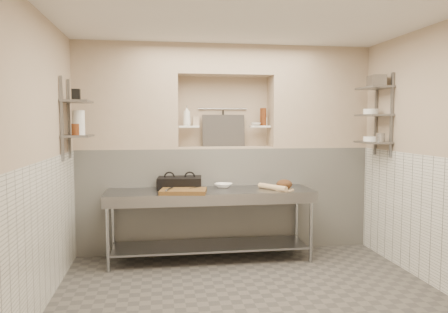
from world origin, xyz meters
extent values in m
cube|color=#514D48|center=(0.00, 0.00, -0.05)|extent=(4.00, 3.90, 0.10)
cube|color=silver|center=(0.00, 0.00, 2.85)|extent=(4.00, 3.90, 0.10)
cube|color=tan|center=(-2.05, 0.00, 1.40)|extent=(0.10, 3.90, 2.80)
cube|color=tan|center=(2.05, 0.00, 1.40)|extent=(0.10, 3.90, 2.80)
cube|color=tan|center=(0.00, 2.00, 1.40)|extent=(4.00, 0.10, 2.80)
cube|color=tan|center=(0.00, -2.00, 1.40)|extent=(4.00, 0.10, 2.80)
cube|color=silver|center=(0.00, 1.75, 0.70)|extent=(4.00, 0.40, 1.40)
cube|color=tan|center=(0.00, 1.75, 1.41)|extent=(1.30, 0.40, 0.02)
cube|color=tan|center=(-1.33, 1.75, 2.10)|extent=(1.35, 0.40, 1.40)
cube|color=tan|center=(1.33, 1.75, 2.10)|extent=(1.35, 0.40, 1.40)
cube|color=tan|center=(0.00, 1.75, 2.60)|extent=(1.30, 0.40, 0.40)
cube|color=silver|center=(-1.99, 0.00, 0.70)|extent=(0.02, 3.90, 1.40)
cube|color=silver|center=(1.99, 0.00, 0.70)|extent=(0.02, 3.90, 1.40)
cube|color=white|center=(-0.50, 1.75, 1.70)|extent=(0.28, 0.16, 0.02)
cube|color=white|center=(0.50, 1.75, 1.70)|extent=(0.28, 0.16, 0.02)
cylinder|color=gray|center=(0.00, 1.92, 1.95)|extent=(0.70, 0.02, 0.02)
cylinder|color=black|center=(0.00, 1.90, 1.78)|extent=(0.02, 0.02, 0.30)
cube|color=#383330|center=(0.00, 1.85, 1.64)|extent=(0.60, 0.08, 0.45)
cube|color=slate|center=(-1.98, 1.25, 1.80)|extent=(0.03, 0.03, 0.95)
cube|color=slate|center=(-1.98, 0.85, 1.80)|extent=(0.03, 0.03, 0.95)
cube|color=slate|center=(-1.84, 1.05, 1.60)|extent=(0.30, 0.50, 0.02)
cube|color=slate|center=(-1.84, 1.05, 2.00)|extent=(0.30, 0.50, 0.03)
cube|color=slate|center=(1.98, 1.25, 1.85)|extent=(0.03, 0.03, 1.05)
cube|color=slate|center=(1.98, 0.85, 1.85)|extent=(0.03, 0.03, 1.05)
cube|color=slate|center=(1.84, 1.05, 1.50)|extent=(0.30, 0.50, 0.02)
cube|color=slate|center=(1.84, 1.05, 1.85)|extent=(0.30, 0.50, 0.02)
cube|color=slate|center=(1.84, 1.05, 2.20)|extent=(0.30, 0.50, 0.03)
cube|color=gray|center=(-0.27, 1.20, 0.88)|extent=(2.60, 0.70, 0.04)
cube|color=gray|center=(-0.27, 1.20, 0.18)|extent=(2.45, 0.60, 0.03)
cube|color=gray|center=(-0.27, 0.87, 0.82)|extent=(2.60, 0.02, 0.12)
cylinder|color=gray|center=(-1.51, 0.91, 0.43)|extent=(0.04, 0.04, 0.86)
cylinder|color=gray|center=(-1.51, 1.49, 0.43)|extent=(0.04, 0.04, 0.86)
cylinder|color=gray|center=(0.97, 0.91, 0.43)|extent=(0.04, 0.04, 0.86)
cylinder|color=gray|center=(0.97, 1.49, 0.43)|extent=(0.04, 0.04, 0.86)
cube|color=black|center=(-0.65, 1.38, 0.95)|extent=(0.59, 0.46, 0.10)
cube|color=black|center=(-0.65, 1.38, 1.03)|extent=(0.59, 0.46, 0.05)
cube|color=brown|center=(-0.62, 1.01, 0.92)|extent=(0.60, 0.47, 0.05)
cube|color=gray|center=(-0.43, 1.14, 0.95)|extent=(0.22, 0.18, 0.01)
cylinder|color=gray|center=(-0.79, 0.99, 0.96)|extent=(0.10, 0.26, 0.02)
imported|color=white|center=(-0.07, 1.38, 0.93)|extent=(0.31, 0.31, 0.06)
cylinder|color=#D8BA7A|center=(0.52, 1.10, 0.93)|extent=(0.30, 0.42, 0.07)
cylinder|color=#D8BA7A|center=(0.66, 1.06, 0.91)|extent=(0.25, 0.25, 0.01)
ellipsoid|color=#4C2D19|center=(0.66, 1.06, 0.97)|extent=(0.20, 0.20, 0.12)
imported|color=white|center=(-0.52, 1.75, 1.85)|extent=(0.12, 0.12, 0.27)
cube|color=tan|center=(-0.40, 1.79, 1.78)|extent=(0.08, 0.08, 0.13)
imported|color=white|center=(0.43, 1.71, 1.73)|extent=(0.16, 0.16, 0.04)
cylinder|color=#552710|center=(0.55, 1.73, 1.83)|extent=(0.07, 0.07, 0.24)
cylinder|color=#552710|center=(0.54, 1.78, 1.84)|extent=(0.06, 0.06, 0.25)
cylinder|color=white|center=(0.58, 1.79, 1.77)|extent=(0.07, 0.07, 0.11)
cylinder|color=white|center=(-1.84, 1.11, 1.76)|extent=(0.14, 0.14, 0.29)
cylinder|color=#552710|center=(-1.84, 0.89, 1.68)|extent=(0.09, 0.09, 0.13)
cube|color=black|center=(-1.84, 0.99, 2.08)|extent=(0.10, 0.10, 0.13)
cylinder|color=white|center=(1.84, 1.09, 1.54)|extent=(0.21, 0.21, 0.06)
cylinder|color=gray|center=(1.84, 0.87, 1.57)|extent=(0.11, 0.11, 0.11)
cylinder|color=white|center=(1.84, 1.13, 1.90)|extent=(0.19, 0.19, 0.07)
cube|color=gray|center=(1.84, 1.00, 2.28)|extent=(0.20, 0.24, 0.14)
camera|label=1|loc=(-0.90, -4.25, 1.76)|focal=35.00mm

